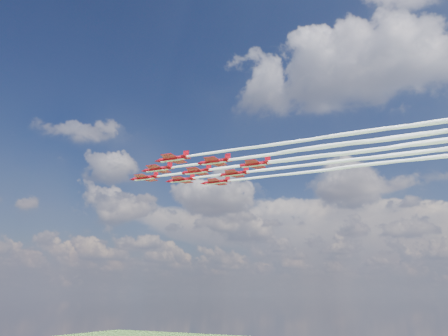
# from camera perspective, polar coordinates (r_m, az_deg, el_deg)

# --- Properties ---
(jet_lead) EXTENTS (155.10, 19.23, 2.99)m
(jet_lead) POSITION_cam_1_polar(r_m,az_deg,el_deg) (131.91, 17.31, 2.12)
(jet_lead) COLOR #B50A18
(jet_row2_port) EXTENTS (155.10, 19.23, 2.99)m
(jet_row2_port) POSITION_cam_1_polar(r_m,az_deg,el_deg) (123.90, 21.58, 3.72)
(jet_row2_port) COLOR #B50A18
(jet_row2_starb) EXTENTS (155.10, 19.23, 2.99)m
(jet_row2_starb) POSITION_cam_1_polar(r_m,az_deg,el_deg) (138.77, 21.94, 1.68)
(jet_row2_starb) COLOR #B50A18
(jet_row3_port) EXTENTS (155.10, 19.23, 2.99)m
(jet_row3_port) POSITION_cam_1_polar(r_m,az_deg,el_deg) (116.77, 26.42, 5.50)
(jet_row3_port) COLOR #B50A18
(jet_row3_centre) EXTENTS (155.10, 19.23, 2.99)m
(jet_row3_centre) POSITION_cam_1_polar(r_m,az_deg,el_deg) (131.52, 26.25, 3.15)
(jet_row3_centre) COLOR #B50A18
(jet_row3_starb) EXTENTS (155.10, 19.23, 2.99)m
(jet_row3_starb) POSITION_cam_1_polar(r_m,az_deg,el_deg) (146.44, 26.11, 1.27)
(jet_row3_starb) COLOR #B50A18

